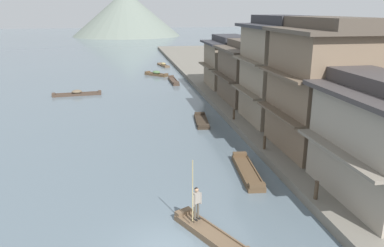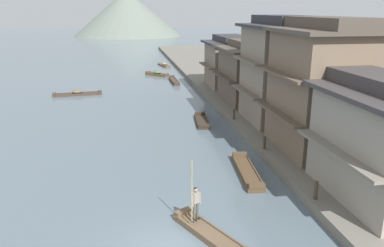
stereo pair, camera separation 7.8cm
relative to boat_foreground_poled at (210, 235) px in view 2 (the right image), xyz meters
name	(u,v)px [view 2 (the right image)]	position (x,y,z in m)	size (l,w,h in m)	color
riverbank_right	(272,89)	(14.45, 29.34, 0.12)	(18.00, 110.00, 0.55)	#6B665B
boat_foreground_poled	(210,235)	(0.00, 0.00, 0.00)	(2.84, 4.35, 0.45)	brown
boatman_person	(196,200)	(-0.49, 0.91, 1.31)	(0.50, 0.41, 3.04)	black
boat_moored_nearest	(78,94)	(-9.00, 31.09, 0.06)	(5.64, 1.44, 0.67)	#423328
boat_moored_second	(157,74)	(1.46, 43.30, 0.12)	(3.47, 3.60, 0.76)	brown
boat_moored_third	(247,172)	(3.73, 6.17, 0.02)	(1.49, 5.14, 0.54)	brown
boat_moored_far	(164,65)	(3.56, 53.09, 0.06)	(1.85, 4.69, 0.65)	brown
boat_midriver_drifting	(202,121)	(3.19, 17.52, 0.00)	(1.50, 4.32, 0.44)	#33281E
boat_midriver_upstream	(174,81)	(3.30, 37.24, 0.03)	(0.91, 5.32, 0.57)	#423328
house_waterfront_second	(325,87)	(9.63, 8.42, 4.70)	(6.79, 7.30, 8.74)	#75604C
house_waterfront_tall	(279,70)	(9.32, 15.41, 4.70)	(6.18, 6.83, 8.74)	gray
house_waterfront_narrow	(253,72)	(9.67, 22.87, 3.39)	(6.85, 7.98, 6.14)	brown
house_waterfront_far	(231,62)	(9.54, 30.80, 3.40)	(6.60, 6.84, 6.14)	#7F705B
mooring_post_dock_near	(316,190)	(5.80, 1.57, 0.88)	(0.20, 0.20, 0.97)	#473828
mooring_post_dock_mid	(264,143)	(5.80, 8.83, 0.86)	(0.20, 0.20, 0.92)	#473828
mooring_post_dock_far	(234,114)	(5.80, 16.28, 0.84)	(0.20, 0.20, 0.88)	#473828
hill_far_west	(127,13)	(-1.43, 135.07, 8.06)	(40.08, 40.08, 16.43)	slate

